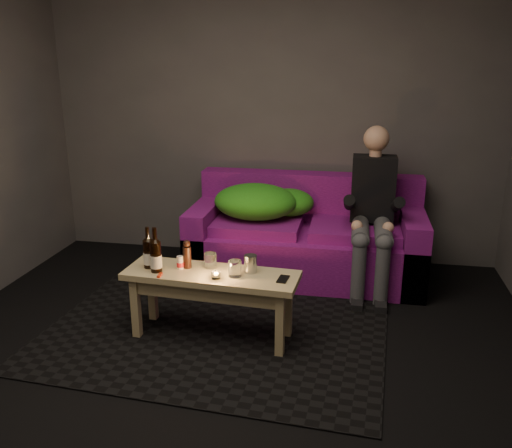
{
  "coord_description": "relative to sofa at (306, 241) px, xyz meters",
  "views": [
    {
      "loc": [
        0.73,
        -2.51,
        1.8
      ],
      "look_at": [
        0.02,
        1.34,
        0.57
      ],
      "focal_mm": 38.0,
      "sensor_mm": 36.0,
      "label": 1
    }
  ],
  "objects": [
    {
      "name": "smartphone",
      "position": [
        -0.03,
        -1.24,
        0.17
      ],
      "size": [
        0.07,
        0.13,
        0.01
      ],
      "primitive_type": "cube",
      "rotation": [
        0.0,
        0.0,
        -0.11
      ],
      "color": "black",
      "rests_on": "coffee_table"
    },
    {
      "name": "room",
      "position": [
        -0.36,
        -1.35,
        1.35
      ],
      "size": [
        4.5,
        4.5,
        4.5
      ],
      "color": "silver",
      "rests_on": "ground"
    },
    {
      "name": "beer_bottle_a",
      "position": [
        -0.92,
        -1.2,
        0.27
      ],
      "size": [
        0.07,
        0.07,
        0.28
      ],
      "color": "black",
      "rests_on": "coffee_table"
    },
    {
      "name": "beer_bottle_b",
      "position": [
        -0.85,
        -1.26,
        0.27
      ],
      "size": [
        0.07,
        0.07,
        0.3
      ],
      "color": "black",
      "rests_on": "coffee_table"
    },
    {
      "name": "pepper_mill",
      "position": [
        -0.68,
        -1.16,
        0.24
      ],
      "size": [
        0.07,
        0.07,
        0.14
      ],
      "primitive_type": "cylinder",
      "rotation": [
        0.0,
        0.0,
        0.4
      ],
      "color": "black",
      "rests_on": "coffee_table"
    },
    {
      "name": "steel_cup",
      "position": [
        -0.25,
        -1.16,
        0.22
      ],
      "size": [
        0.08,
        0.08,
        0.11
      ],
      "primitive_type": "cylinder",
      "rotation": [
        0.0,
        0.0,
        0.01
      ],
      "color": "#ABADB2",
      "rests_on": "coffee_table"
    },
    {
      "name": "salt_shaker",
      "position": [
        -0.72,
        -1.19,
        0.21
      ],
      "size": [
        0.05,
        0.05,
        0.09
      ],
      "primitive_type": "cylinder",
      "rotation": [
        0.0,
        0.0,
        -0.41
      ],
      "color": "silver",
      "rests_on": "coffee_table"
    },
    {
      "name": "floor",
      "position": [
        -0.36,
        -1.82,
        -0.3
      ],
      "size": [
        4.5,
        4.5,
        0.0
      ],
      "primitive_type": "plane",
      "color": "black",
      "rests_on": "ground"
    },
    {
      "name": "tumbler_back",
      "position": [
        -0.53,
        -1.13,
        0.21
      ],
      "size": [
        0.08,
        0.08,
        0.1
      ],
      "primitive_type": "cylinder",
      "rotation": [
        0.0,
        0.0,
        -0.03
      ],
      "color": "white",
      "rests_on": "coffee_table"
    },
    {
      "name": "red_lighter",
      "position": [
        -0.81,
        -1.33,
        0.17
      ],
      "size": [
        0.02,
        0.07,
        0.01
      ],
      "primitive_type": "cube",
      "rotation": [
        0.0,
        0.0,
        0.06
      ],
      "color": "red",
      "rests_on": "coffee_table"
    },
    {
      "name": "sofa",
      "position": [
        0.0,
        0.0,
        0.0
      ],
      "size": [
        1.91,
        0.86,
        0.82
      ],
      "color": "#5F0D62",
      "rests_on": "floor"
    },
    {
      "name": "coffee_table",
      "position": [
        -0.5,
        -1.21,
        0.08
      ],
      "size": [
        1.15,
        0.43,
        0.46
      ],
      "rotation": [
        0.0,
        0.0,
        -0.07
      ],
      "color": "tan",
      "rests_on": "rug"
    },
    {
      "name": "green_blanket",
      "position": [
        -0.39,
        -0.01,
        0.32
      ],
      "size": [
        0.84,
        0.57,
        0.29
      ],
      "color": "#308818",
      "rests_on": "sofa"
    },
    {
      "name": "tealight",
      "position": [
        -0.45,
        -1.3,
        0.19
      ],
      "size": [
        0.06,
        0.06,
        0.04
      ],
      "color": "white",
      "rests_on": "coffee_table"
    },
    {
      "name": "tumbler_front",
      "position": [
        -0.34,
        -1.24,
        0.22
      ],
      "size": [
        0.1,
        0.1,
        0.1
      ],
      "primitive_type": "cylinder",
      "rotation": [
        0.0,
        0.0,
        0.2
      ],
      "color": "white",
      "rests_on": "coffee_table"
    },
    {
      "name": "rug",
      "position": [
        -0.5,
        -1.16,
        -0.29
      ],
      "size": [
        2.36,
        1.79,
        0.01
      ],
      "primitive_type": "cube",
      "rotation": [
        0.0,
        0.0,
        -0.07
      ],
      "color": "black",
      "rests_on": "floor"
    },
    {
      "name": "person",
      "position": [
        0.53,
        -0.16,
        0.36
      ],
      "size": [
        0.34,
        0.79,
        1.27
      ],
      "color": "black",
      "rests_on": "sofa"
    }
  ]
}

